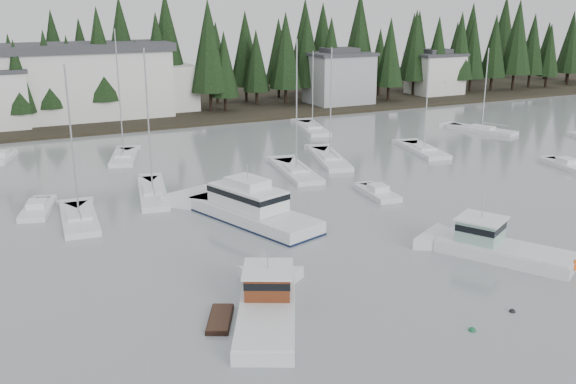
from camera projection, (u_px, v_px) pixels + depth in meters
name	position (u px, v px, depth m)	size (l,w,h in m)	color
far_shore_land	(104.00, 105.00, 111.37)	(240.00, 54.00, 1.00)	black
conifer_treeline	(117.00, 114.00, 101.89)	(200.00, 22.00, 20.00)	black
house_east_a	(339.00, 77.00, 108.67)	(10.60, 8.48, 9.25)	#999EA0
house_east_b	(435.00, 73.00, 119.75)	(9.54, 7.42, 8.25)	silver
harbor_inn	(99.00, 81.00, 95.85)	(29.50, 11.50, 10.90)	silver
lobster_boat_brown	(265.00, 309.00, 36.21)	(7.17, 9.84, 4.66)	silver
cabin_cruiser_center	(251.00, 211.00, 52.21)	(7.69, 13.25, 5.44)	silver
lobster_boat_teal	(499.00, 249.00, 44.78)	(7.23, 9.57, 5.10)	silver
sailboat_1	(153.00, 195.00, 59.18)	(4.39, 10.68, 13.91)	silver
sailboat_2	(80.00, 221.00, 52.15)	(3.34, 8.63, 13.18)	silver
sailboat_3	(124.00, 158.00, 72.74)	(4.96, 8.60, 14.95)	silver
sailboat_4	(330.00, 160.00, 72.04)	(5.56, 10.99, 13.04)	silver
sailboat_6	(312.00, 130.00, 89.39)	(5.32, 10.75, 11.37)	silver
sailboat_7	(424.00, 152.00, 76.24)	(4.69, 9.19, 11.49)	silver
sailboat_9	(482.00, 131.00, 88.35)	(5.65, 9.86, 11.82)	silver
sailboat_10	(296.00, 173.00, 66.77)	(4.43, 10.35, 14.23)	silver
runabout_1	(378.00, 194.00, 59.16)	(2.76, 5.57, 1.42)	silver
runabout_2	(567.00, 166.00, 69.20)	(3.22, 6.26, 1.42)	silver
runabout_3	(1.00, 159.00, 72.36)	(3.72, 5.72, 1.42)	silver
runabout_4	(38.00, 211.00, 54.48)	(3.64, 6.15, 1.42)	silver
mooring_buoy_green	(472.00, 331.00, 34.92)	(0.41, 0.41, 0.41)	#145933
mooring_buoy_dark	(512.00, 312.00, 37.04)	(0.37, 0.37, 0.37)	black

